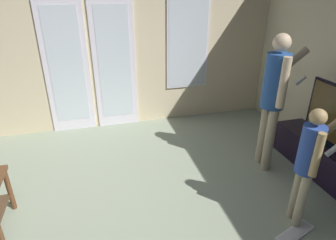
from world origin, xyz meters
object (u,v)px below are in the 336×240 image
Objects in this scene: tv_stand at (333,165)px; person_adult at (275,92)px; loose_keyboard at (295,233)px; person_child at (309,159)px.

tv_stand is 1.12m from person_adult.
tv_stand reaches higher than loose_keyboard.
loose_keyboard is at bearing -106.82° from person_adult.
person_adult is at bearing 141.10° from tv_stand.
person_child is (-0.24, -0.96, -0.28)m from person_adult.
person_adult is 1.38× the size of person_child.
tv_stand is at bearing 29.29° from person_child.
person_child is at bearing -150.71° from tv_stand.
person_child reaches higher than tv_stand.
tv_stand is 1.14m from loose_keyboard.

